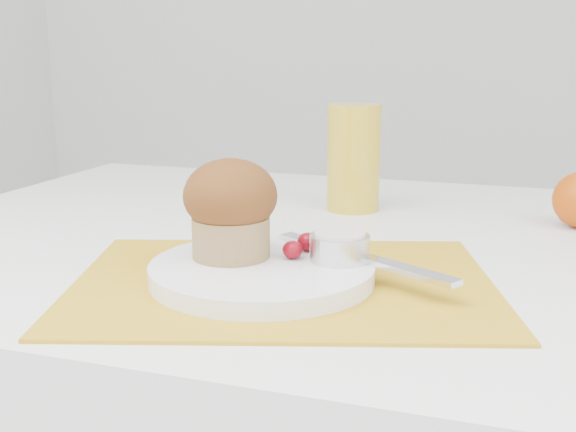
% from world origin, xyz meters
% --- Properties ---
extents(placemat, '(0.47, 0.40, 0.00)m').
position_xyz_m(placemat, '(-0.04, -0.14, 0.75)').
color(placemat, gold).
rests_on(placemat, table).
extents(plate, '(0.27, 0.27, 0.02)m').
position_xyz_m(plate, '(-0.06, -0.14, 0.76)').
color(plate, white).
rests_on(plate, placemat).
extents(ramekin, '(0.07, 0.07, 0.03)m').
position_xyz_m(ramekin, '(0.01, -0.11, 0.78)').
color(ramekin, silver).
rests_on(ramekin, plate).
extents(cream, '(0.06, 0.06, 0.01)m').
position_xyz_m(cream, '(0.01, -0.11, 0.80)').
color(cream, silver).
rests_on(cream, ramekin).
extents(raspberry_near, '(0.02, 0.02, 0.02)m').
position_xyz_m(raspberry_near, '(-0.03, -0.09, 0.78)').
color(raspberry_near, '#5C020B').
rests_on(raspberry_near, plate).
extents(raspberry_far, '(0.02, 0.02, 0.02)m').
position_xyz_m(raspberry_far, '(-0.04, -0.12, 0.78)').
color(raspberry_far, '#57020B').
rests_on(raspberry_far, plate).
extents(butter_knife, '(0.20, 0.13, 0.01)m').
position_xyz_m(butter_knife, '(0.03, -0.10, 0.77)').
color(butter_knife, silver).
rests_on(butter_knife, plate).
extents(juice_glass, '(0.08, 0.08, 0.15)m').
position_xyz_m(juice_glass, '(-0.05, 0.20, 0.82)').
color(juice_glass, gold).
rests_on(juice_glass, table).
extents(muffin, '(0.09, 0.09, 0.10)m').
position_xyz_m(muffin, '(-0.10, -0.13, 0.82)').
color(muffin, '#9B7B4B').
rests_on(muffin, plate).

